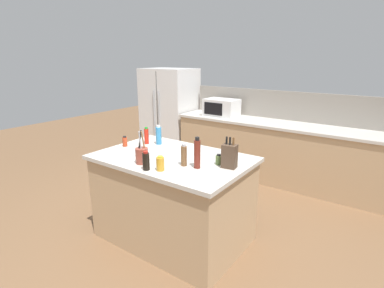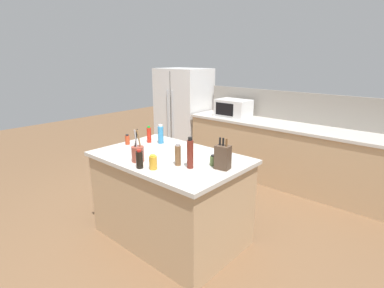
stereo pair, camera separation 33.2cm
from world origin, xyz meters
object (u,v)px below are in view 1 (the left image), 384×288
at_px(hot_sauce_bottle, 146,136).
at_px(dish_soap_bottle, 159,135).
at_px(spice_jar_oregano, 219,160).
at_px(refrigerator, 170,113).
at_px(microwave, 221,107).
at_px(honey_jar, 160,164).
at_px(knife_block, 229,156).
at_px(pepper_grinder, 184,155).
at_px(vinegar_bottle, 197,154).
at_px(spice_jar_paprika, 125,142).
at_px(utensil_crock, 142,155).
at_px(soy_sauce_bottle, 146,161).

distance_m(hot_sauce_bottle, dish_soap_bottle, 0.15).
bearing_deg(spice_jar_oregano, refrigerator, 137.82).
relative_size(microwave, honey_jar, 4.07).
bearing_deg(knife_block, microwave, 113.56).
distance_m(hot_sauce_bottle, honey_jar, 0.90).
distance_m(spice_jar_oregano, dish_soap_bottle, 0.94).
relative_size(microwave, hot_sauce_bottle, 2.80).
distance_m(pepper_grinder, hot_sauce_bottle, 0.87).
height_order(refrigerator, pepper_grinder, refrigerator).
relative_size(pepper_grinder, spice_jar_oregano, 2.08).
distance_m(vinegar_bottle, spice_jar_paprika, 1.07).
distance_m(vinegar_bottle, spice_jar_oregano, 0.24).
distance_m(microwave, spice_jar_paprika, 2.23).
height_order(spice_jar_paprika, dish_soap_bottle, dish_soap_bottle).
relative_size(knife_block, spice_jar_oregano, 2.85).
bearing_deg(utensil_crock, refrigerator, 124.77).
bearing_deg(knife_block, spice_jar_paprika, 175.71).
height_order(pepper_grinder, honey_jar, pepper_grinder).
height_order(knife_block, spice_jar_paprika, knife_block).
height_order(knife_block, soy_sauce_bottle, knife_block).
xyz_separation_m(refrigerator, honey_jar, (2.05, -2.61, 0.15)).
xyz_separation_m(refrigerator, spice_jar_paprika, (1.23, -2.28, 0.14)).
bearing_deg(honey_jar, refrigerator, 128.18).
xyz_separation_m(microwave, pepper_grinder, (0.95, -2.34, -0.05)).
bearing_deg(spice_jar_paprika, utensil_crock, -27.76).
relative_size(knife_block, hot_sauce_bottle, 1.46).
bearing_deg(spice_jar_oregano, honey_jar, -128.31).
height_order(dish_soap_bottle, soy_sauce_bottle, dish_soap_bottle).
bearing_deg(soy_sauce_bottle, vinegar_bottle, 41.42).
xyz_separation_m(spice_jar_oregano, soy_sauce_bottle, (-0.46, -0.50, 0.04)).
relative_size(refrigerator, vinegar_bottle, 5.83).
height_order(refrigerator, vinegar_bottle, refrigerator).
relative_size(knife_block, honey_jar, 2.12).
bearing_deg(dish_soap_bottle, pepper_grinder, -31.08).
distance_m(refrigerator, knife_block, 3.35).
xyz_separation_m(knife_block, vinegar_bottle, (-0.24, -0.18, 0.02)).
xyz_separation_m(spice_jar_oregano, hot_sauce_bottle, (-1.05, 0.12, 0.05)).
xyz_separation_m(refrigerator, pepper_grinder, (2.15, -2.39, 0.18)).
xyz_separation_m(spice_jar_paprika, hot_sauce_bottle, (0.12, 0.22, 0.04)).
bearing_deg(spice_jar_paprika, pepper_grinder, -6.92).
bearing_deg(vinegar_bottle, hot_sauce_bottle, 161.36).
height_order(utensil_crock, dish_soap_bottle, utensil_crock).
bearing_deg(vinegar_bottle, refrigerator, 133.99).
height_order(pepper_grinder, soy_sauce_bottle, pepper_grinder).
bearing_deg(utensil_crock, pepper_grinder, 26.30).
relative_size(vinegar_bottle, honey_jar, 2.15).
bearing_deg(spice_jar_paprika, honey_jar, -22.04).
height_order(microwave, soy_sauce_bottle, microwave).
bearing_deg(dish_soap_bottle, soy_sauce_bottle, -56.32).
bearing_deg(soy_sauce_bottle, hot_sauce_bottle, 133.45).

